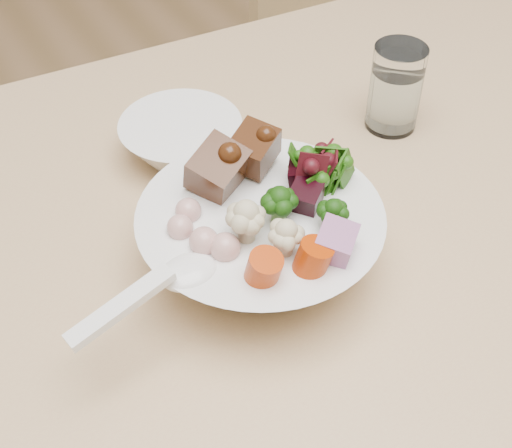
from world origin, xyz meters
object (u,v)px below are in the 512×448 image
Objects in this scene: dining_table at (488,180)px; side_bowl at (182,140)px; water_glass at (395,91)px; chair_far at (349,43)px; food_bowl at (261,234)px.

side_bowl reaches higher than dining_table.
water_glass is (-0.11, 0.10, 0.12)m from dining_table.
chair_far is 0.79m from side_bowl.
chair_far is at bearing 57.56° from water_glass.
water_glass is at bearing 140.70° from dining_table.
chair_far is 5.40× the size of side_bowl.
dining_table is at bearing 4.99° from food_bowl.
dining_table is 0.68m from chair_far.
side_bowl is (-0.26, 0.08, -0.03)m from water_glass.
dining_table is 0.42m from side_bowl.
food_bowl reaches higher than side_bowl.
water_glass reaches higher than side_bowl.
chair_far reaches higher than side_bowl.
side_bowl is (-0.60, -0.45, 0.27)m from chair_far.
side_bowl is at bearing 157.84° from dining_table.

